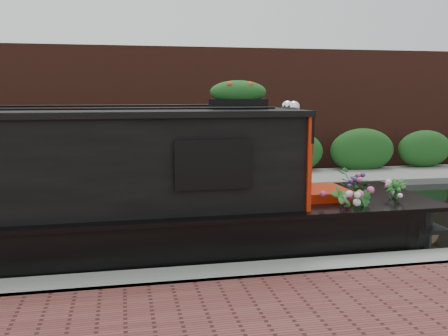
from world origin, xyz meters
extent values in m
plane|color=black|center=(0.00, 0.00, 0.00)|extent=(80.00, 80.00, 0.00)
cube|color=gray|center=(0.00, -3.30, 0.00)|extent=(40.00, 0.60, 0.50)
cube|color=slate|center=(0.00, 4.20, 0.00)|extent=(40.00, 2.40, 0.34)
cube|color=#1D501B|center=(0.00, 5.10, 0.00)|extent=(40.00, 1.10, 2.80)
cube|color=#4D231A|center=(0.00, 7.20, 0.00)|extent=(40.00, 1.00, 8.00)
cube|color=#B22007|center=(1.77, -1.86, 1.49)|extent=(0.08, 1.83, 1.41)
cube|color=black|center=(0.38, -2.79, 1.57)|extent=(0.94, 0.04, 0.58)
cube|color=#B22007|center=(2.32, -1.86, 0.73)|extent=(0.85, 0.95, 0.52)
sphere|color=white|center=(1.78, -2.01, 2.31)|extent=(0.19, 0.19, 0.19)
sphere|color=white|center=(1.78, -1.72, 2.31)|extent=(0.19, 0.19, 0.19)
cube|color=black|center=(0.94, -1.86, 2.36)|extent=(0.87, 0.29, 0.15)
ellipsoid|color=#F2411A|center=(0.94, -1.86, 2.56)|extent=(0.96, 0.31, 0.25)
imported|color=#215E21|center=(2.33, -2.62, 0.82)|extent=(0.43, 0.37, 0.69)
imported|color=#215E21|center=(2.68, -2.61, 0.78)|extent=(0.39, 0.42, 0.61)
imported|color=#215E21|center=(3.24, -1.26, 0.83)|extent=(0.85, 0.82, 0.72)
imported|color=#215E21|center=(3.44, -2.22, 0.82)|extent=(0.50, 0.50, 0.70)
imported|color=#215E21|center=(2.21, -1.21, 0.79)|extent=(0.25, 0.35, 0.64)
cylinder|color=brown|center=(4.20, -1.86, 0.17)|extent=(0.35, 0.44, 0.35)
camera|label=1|loc=(-0.81, -9.33, 2.51)|focal=40.00mm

